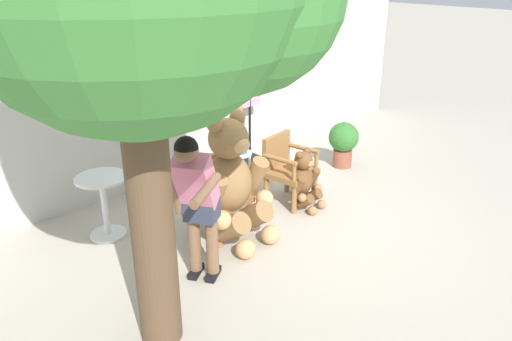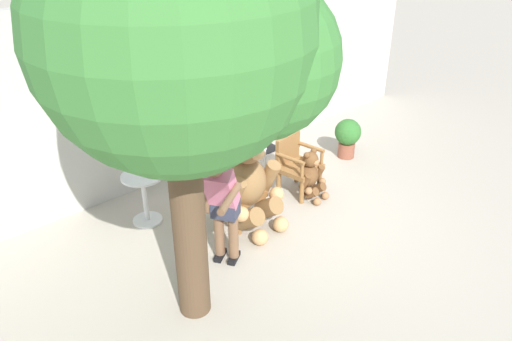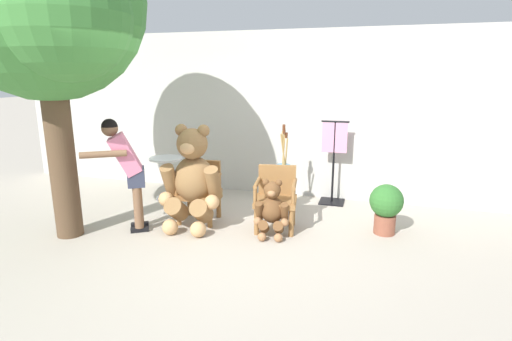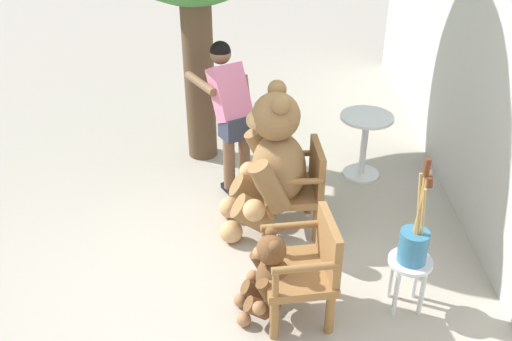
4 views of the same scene
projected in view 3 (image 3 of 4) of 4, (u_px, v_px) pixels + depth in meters
The scene contains 13 objects.
ground_plane at pixel (219, 243), 5.06m from camera, with size 60.00×60.00×0.00m, color #B2A899.
back_wall at pixel (269, 114), 6.96m from camera, with size 10.00×0.16×2.80m, color beige.
wooden_chair_left at pixel (200, 189), 5.78m from camera, with size 0.60×0.57×0.86m.
wooden_chair_right at pixel (276, 196), 5.47m from camera, with size 0.63×0.60×0.86m.
teddy_bear_large at pixel (192, 178), 5.48m from camera, with size 0.86×0.84×1.43m.
teddy_bear_small at pixel (272, 209), 5.22m from camera, with size 0.47×0.46×0.76m.
person_visitor at pixel (127, 165), 5.28m from camera, with size 0.64×0.73×1.54m.
white_stool at pixel (283, 187), 6.26m from camera, with size 0.34×0.34×0.46m.
brush_bucket at pixel (283, 169), 6.19m from camera, with size 0.22×0.22×0.89m.
round_side_table at pixel (167, 173), 6.76m from camera, with size 0.56×0.56×0.72m.
patio_tree at pixel (47, 4), 4.57m from camera, with size 2.47×2.35×4.11m.
potted_plant at pixel (386, 205), 5.28m from camera, with size 0.44×0.44×0.68m.
clothing_display_stand at pixel (334, 160), 6.50m from camera, with size 0.44×0.40×1.36m.
Camera 3 is at (1.81, -4.36, 2.10)m, focal length 28.00 mm.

